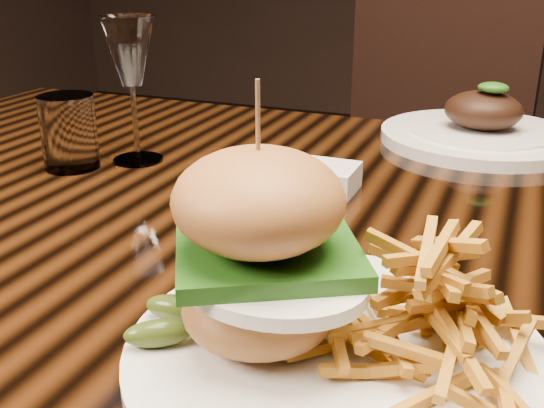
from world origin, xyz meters
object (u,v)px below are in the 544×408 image
at_px(far_dish, 481,131).
at_px(dining_table, 331,275).
at_px(wine_glass, 130,56).
at_px(burger_plate, 336,295).
at_px(chair_far, 421,163).

bearing_deg(far_dish, dining_table, -108.85).
height_order(dining_table, far_dish, far_dish).
bearing_deg(wine_glass, burger_plate, -41.65).
height_order(far_dish, chair_far, chair_far).
distance_m(burger_plate, chair_far, 1.19).
bearing_deg(far_dish, burger_plate, -93.74).
bearing_deg(chair_far, wine_glass, -102.13).
bearing_deg(chair_far, far_dish, -66.10).
bearing_deg(wine_glass, far_dish, 32.49).
relative_size(wine_glass, chair_far, 0.21).
distance_m(far_dish, chair_far, 0.60).
height_order(burger_plate, chair_far, burger_plate).
relative_size(burger_plate, wine_glass, 1.52).
bearing_deg(chair_far, burger_plate, -77.35).
xyz_separation_m(burger_plate, far_dish, (0.04, 0.63, -0.04)).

